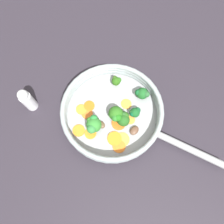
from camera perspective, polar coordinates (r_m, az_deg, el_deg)
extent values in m
plane|color=#28232B|center=(0.73, 0.00, -0.79)|extent=(4.00, 4.00, 0.00)
cylinder|color=#939699|center=(0.73, 0.00, -0.60)|extent=(0.31, 0.31, 0.02)
torus|color=#8D999A|center=(0.71, 0.00, -0.19)|extent=(0.33, 0.33, 0.02)
torus|color=#8D999A|center=(0.70, 0.00, 0.24)|extent=(0.33, 0.33, 0.02)
torus|color=#8D999A|center=(0.68, 0.00, 0.69)|extent=(0.33, 0.33, 0.02)
cylinder|color=#999B9E|center=(0.72, 19.66, -9.12)|extent=(0.07, 0.22, 0.02)
sphere|color=#989A9D|center=(0.70, 9.80, -7.31)|extent=(0.01, 0.01, 0.01)
sphere|color=#959398|center=(0.72, 11.57, -3.29)|extent=(0.01, 0.01, 0.01)
cylinder|color=orange|center=(0.69, 0.65, -6.94)|extent=(0.06, 0.06, 0.01)
cylinder|color=orange|center=(0.72, -6.54, -0.37)|extent=(0.05, 0.05, 0.00)
cylinder|color=orange|center=(0.70, -5.64, -5.56)|extent=(0.04, 0.04, 0.00)
cylinder|color=orange|center=(0.71, -8.67, -4.81)|extent=(0.05, 0.05, 0.00)
cylinder|color=orange|center=(0.73, -5.95, 1.62)|extent=(0.05, 0.05, 0.00)
cylinder|color=orange|center=(0.73, -8.01, 0.69)|extent=(0.04, 0.04, 0.00)
cylinder|color=#F8963A|center=(0.69, 2.74, -7.19)|extent=(0.06, 0.06, 0.00)
cylinder|color=orange|center=(0.71, 4.87, -2.09)|extent=(0.04, 0.04, 0.00)
cylinder|color=orange|center=(0.71, 1.75, -2.96)|extent=(0.06, 0.06, 0.00)
cylinder|color=#F59936|center=(0.73, 3.75, 2.13)|extent=(0.04, 0.04, 0.00)
cylinder|color=orange|center=(0.69, 1.86, -8.98)|extent=(0.06, 0.06, 0.00)
cylinder|color=#7BA251|center=(0.70, 2.93, -2.52)|extent=(0.01, 0.01, 0.01)
sphere|color=#21551B|center=(0.69, 3.00, -2.10)|extent=(0.04, 0.04, 0.04)
sphere|color=#285417|center=(0.69, 3.24, -0.89)|extent=(0.03, 0.03, 0.03)
sphere|color=#265918|center=(0.69, 3.63, -0.95)|extent=(0.02, 0.02, 0.02)
sphere|color=#275723|center=(0.69, 3.12, -0.78)|extent=(0.02, 0.02, 0.02)
cylinder|color=#81A66C|center=(0.71, 0.89, -1.02)|extent=(0.01, 0.01, 0.02)
sphere|color=#29651B|center=(0.69, 0.92, -0.45)|extent=(0.05, 0.05, 0.05)
sphere|color=#1F6918|center=(0.67, 1.55, -1.40)|extent=(0.02, 0.02, 0.02)
sphere|color=#286E25|center=(0.67, 0.87, -1.57)|extent=(0.02, 0.02, 0.02)
cylinder|color=#5C904C|center=(0.72, 5.88, -0.54)|extent=(0.01, 0.01, 0.01)
sphere|color=#165523|center=(0.70, 6.00, -0.15)|extent=(0.03, 0.03, 0.03)
sphere|color=#0C4C2A|center=(0.70, 5.28, -0.55)|extent=(0.02, 0.02, 0.02)
sphere|color=#144F2B|center=(0.70, 6.68, 0.46)|extent=(0.02, 0.02, 0.02)
sphere|color=#1E4B21|center=(0.70, 5.11, -0.01)|extent=(0.02, 0.02, 0.02)
cylinder|color=#74985C|center=(0.74, 7.76, 4.28)|extent=(0.01, 0.01, 0.01)
sphere|color=#1B5823|center=(0.73, 7.94, 4.82)|extent=(0.04, 0.04, 0.04)
sphere|color=#145527|center=(0.72, 6.89, 5.05)|extent=(0.02, 0.02, 0.02)
sphere|color=#25572B|center=(0.72, 9.00, 4.61)|extent=(0.02, 0.02, 0.02)
cylinder|color=#7C954F|center=(0.70, -4.61, -3.89)|extent=(0.01, 0.01, 0.02)
sphere|color=#2F7A2D|center=(0.67, -4.76, -3.35)|extent=(0.05, 0.05, 0.05)
sphere|color=#268036|center=(0.67, -4.79, -1.76)|extent=(0.02, 0.02, 0.02)
sphere|color=#307F27|center=(0.67, -5.71, -2.18)|extent=(0.02, 0.02, 0.02)
sphere|color=#307636|center=(0.66, -5.39, -4.42)|extent=(0.03, 0.03, 0.03)
cylinder|color=#80AF62|center=(0.75, 1.02, 7.51)|extent=(0.01, 0.01, 0.01)
sphere|color=#285815|center=(0.74, 1.04, 8.05)|extent=(0.03, 0.03, 0.03)
sphere|color=#235C0F|center=(0.74, 1.83, 8.40)|extent=(0.01, 0.01, 0.01)
sphere|color=#265C18|center=(0.74, 1.82, 8.37)|extent=(0.02, 0.02, 0.02)
sphere|color=#2D5019|center=(0.74, 0.74, 8.92)|extent=(0.02, 0.02, 0.02)
ellipsoid|color=brown|center=(0.70, -2.66, -3.37)|extent=(0.03, 0.03, 0.01)
ellipsoid|color=brown|center=(0.70, 6.02, -4.58)|extent=(0.03, 0.03, 0.01)
cylinder|color=white|center=(0.76, -20.94, 2.62)|extent=(0.04, 0.04, 0.08)
sphere|color=silver|center=(0.71, -22.29, 4.12)|extent=(0.03, 0.03, 0.03)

